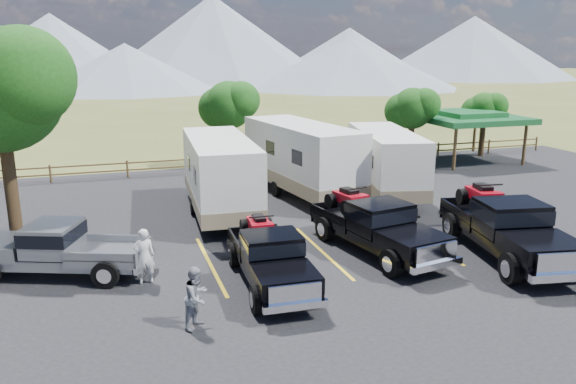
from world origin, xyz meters
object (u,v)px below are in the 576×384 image
object	(u,v)px
trailer_left	(220,175)
person_a	(144,256)
person_b	(197,297)
pickup_silver	(59,249)
trailer_center	(302,158)
trailer_right	(386,162)
rig_left	(270,256)
rig_right	(506,226)
rig_center	(375,225)
pavilion	(467,118)

from	to	relation	value
trailer_left	person_a	bearing A→B (deg)	-115.64
person_b	pickup_silver	bearing A→B (deg)	80.90
trailer_center	trailer_right	bearing A→B (deg)	-26.05
rig_left	trailer_left	size ratio (longest dim) A/B	0.58
rig_left	trailer_right	bearing A→B (deg)	48.24
rig_right	person_b	bearing A→B (deg)	-160.17
rig_center	rig_right	size ratio (longest dim) A/B	0.92
pickup_silver	trailer_center	bearing A→B (deg)	145.22
trailer_center	trailer_right	distance (m)	4.10
rig_center	trailer_left	bearing A→B (deg)	114.23
rig_left	trailer_center	size ratio (longest dim) A/B	0.55
trailer_center	pavilion	bearing A→B (deg)	13.59
pavilion	rig_center	world-z (taller)	pavilion
pavilion	rig_right	xyz separation A→B (m)	(-9.15, -15.32, -1.66)
pavilion	person_a	world-z (taller)	pavilion
rig_center	trailer_right	xyz separation A→B (m)	(4.05, 7.05, 0.65)
pavilion	person_b	distance (m)	26.51
trailer_center	pickup_silver	xyz separation A→B (m)	(-10.62, -7.15, -0.94)
rig_right	trailer_right	size ratio (longest dim) A/B	0.77
rig_right	pickup_silver	distance (m)	14.81
trailer_center	rig_center	bearing A→B (deg)	-99.44
rig_left	trailer_left	bearing A→B (deg)	92.27
pavilion	rig_center	bearing A→B (deg)	-134.27
trailer_left	person_a	distance (m)	7.61
rig_center	trailer_left	world-z (taller)	trailer_left
rig_center	person_b	size ratio (longest dim) A/B	3.90
rig_left	rig_center	size ratio (longest dim) A/B	0.87
rig_left	trailer_left	distance (m)	7.79
rig_center	person_b	bearing A→B (deg)	-162.32
trailer_center	person_b	distance (m)	13.87
rig_center	pickup_silver	bearing A→B (deg)	163.66
pavilion	trailer_center	size ratio (longest dim) A/B	0.61
trailer_left	pickup_silver	xyz separation A→B (m)	(-6.20, -5.10, -0.85)
trailer_left	pavilion	bearing A→B (deg)	26.26
pavilion	person_a	bearing A→B (deg)	-146.66
pavilion	rig_right	world-z (taller)	pavilion
trailer_left	trailer_right	xyz separation A→B (m)	(8.32, 0.81, -0.09)
pavilion	person_a	xyz separation A→B (m)	(-21.16, -13.92, -1.87)
pavilion	pickup_silver	distance (m)	26.80
trailer_right	pickup_silver	size ratio (longest dim) A/B	1.52
trailer_left	rig_center	bearing A→B (deg)	-52.10
pavilion	rig_left	distance (m)	23.18
rig_left	pickup_silver	xyz separation A→B (m)	(-6.16, 2.65, 0.00)
rig_right	trailer_right	bearing A→B (deg)	100.24
trailer_left	person_a	size ratio (longest dim) A/B	5.46
person_a	trailer_center	bearing A→B (deg)	-137.27
pavilion	person_b	bearing A→B (deg)	-139.46
rig_right	pavilion	bearing A→B (deg)	69.32
rig_left	person_b	distance (m)	3.33
trailer_left	person_a	world-z (taller)	trailer_left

